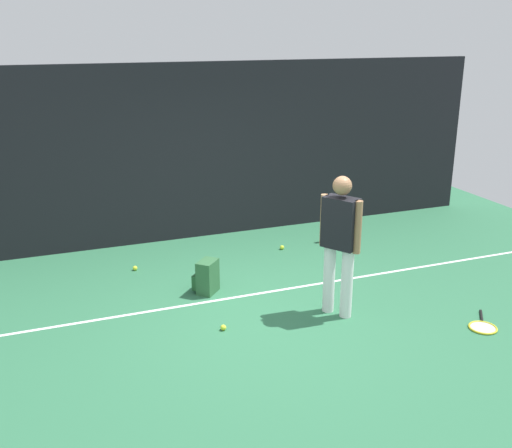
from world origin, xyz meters
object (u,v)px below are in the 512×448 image
at_px(backpack, 207,277).
at_px(tennis_ball_mid_court, 282,247).
at_px(tennis_racket, 483,326).
at_px(water_bottle, 322,236).
at_px(tennis_player, 340,238).
at_px(tennis_ball_by_fence, 135,268).
at_px(tennis_ball_near_player, 223,328).

bearing_deg(backpack, tennis_ball_mid_court, 168.67).
bearing_deg(tennis_racket, water_bottle, -135.03).
relative_size(tennis_player, tennis_ball_by_fence, 25.76).
xyz_separation_m(tennis_racket, tennis_ball_near_player, (-2.81, 1.01, 0.02)).
xyz_separation_m(tennis_player, tennis_ball_mid_court, (0.25, 2.24, -0.93)).
xyz_separation_m(tennis_ball_by_fence, water_bottle, (3.02, 0.10, 0.07)).
distance_m(tennis_ball_mid_court, water_bottle, 0.74).
bearing_deg(tennis_player, tennis_ball_mid_court, 141.54).
bearing_deg(tennis_racket, tennis_player, -85.74).
bearing_deg(tennis_ball_mid_court, tennis_racket, -70.03).
xyz_separation_m(tennis_racket, backpack, (-2.69, 2.06, 0.20)).
bearing_deg(tennis_ball_near_player, water_bottle, 42.92).
height_order(tennis_racket, tennis_ball_mid_court, tennis_ball_mid_court).
bearing_deg(tennis_ball_by_fence, tennis_ball_mid_court, 0.62).
bearing_deg(backpack, tennis_ball_by_fence, -101.99).
relative_size(tennis_racket, backpack, 1.35).
distance_m(tennis_racket, tennis_ball_near_player, 2.98).
distance_m(tennis_player, tennis_ball_by_fence, 3.15).
distance_m(tennis_player, tennis_ball_near_player, 1.69).
xyz_separation_m(tennis_player, water_bottle, (0.98, 2.31, -0.87)).
xyz_separation_m(backpack, tennis_ball_mid_court, (1.54, 1.10, -0.18)).
height_order(tennis_ball_near_player, tennis_ball_mid_court, same).
height_order(tennis_player, tennis_ball_by_fence, tennis_player).
bearing_deg(tennis_player, tennis_ball_by_fence, -169.47).
relative_size(backpack, tennis_ball_mid_court, 6.67).
distance_m(tennis_player, tennis_racket, 1.93).
distance_m(tennis_player, water_bottle, 2.65).
bearing_deg(tennis_ball_mid_court, tennis_ball_near_player, -127.62).
relative_size(tennis_racket, water_bottle, 2.92).
xyz_separation_m(tennis_ball_near_player, water_bottle, (2.39, 2.22, 0.07)).
bearing_deg(backpack, tennis_player, 91.67).
bearing_deg(backpack, tennis_racket, 95.71).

